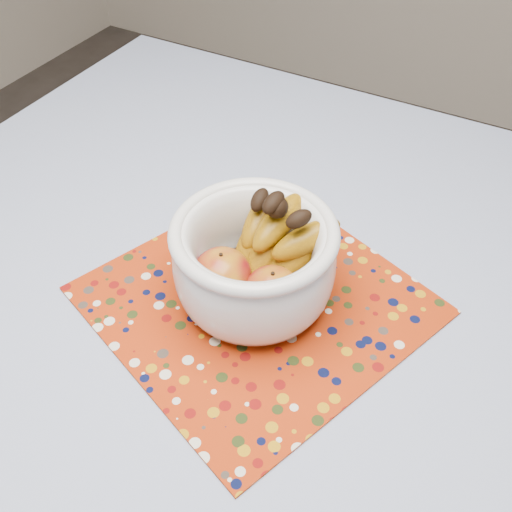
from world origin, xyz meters
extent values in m
cube|color=brown|center=(0.00, 0.00, 0.73)|extent=(1.20, 1.20, 0.04)
cylinder|color=brown|center=(-0.53, 0.53, 0.35)|extent=(0.06, 0.06, 0.71)
cube|color=slate|center=(0.00, 0.00, 0.76)|extent=(1.32, 1.32, 0.01)
cube|color=#9B2708|center=(0.00, 0.04, 0.76)|extent=(0.52, 0.52, 0.00)
cylinder|color=silver|center=(0.00, 0.04, 0.77)|extent=(0.11, 0.11, 0.01)
cylinder|color=silver|center=(0.00, 0.04, 0.78)|extent=(0.16, 0.16, 0.01)
torus|color=silver|center=(0.00, 0.04, 0.89)|extent=(0.22, 0.22, 0.02)
ellipsoid|color=maroon|center=(-0.03, 0.01, 0.82)|extent=(0.08, 0.08, 0.07)
ellipsoid|color=maroon|center=(0.04, 0.02, 0.82)|extent=(0.07, 0.07, 0.07)
sphere|color=black|center=(0.01, 0.08, 0.90)|extent=(0.03, 0.03, 0.03)
camera|label=1|loc=(0.27, -0.45, 1.40)|focal=42.00mm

